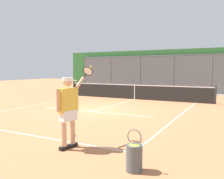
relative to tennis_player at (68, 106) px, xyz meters
name	(u,v)px	position (x,y,z in m)	size (l,w,h in m)	color
ground_plane	(97,110)	(2.27, -5.16, -1.06)	(60.00, 60.00, 0.00)	#C67A4C
court_line_markings	(89,112)	(2.27, -4.45, -1.05)	(7.73, 9.58, 0.01)	white
fence_backdrop	(158,72)	(2.27, -15.34, 0.72)	(17.22, 1.37, 3.58)	#565B60
tennis_net	(135,92)	(2.27, -9.97, -0.56)	(9.93, 0.09, 1.07)	#2D2D2D
tennis_player	(68,106)	(0.00, 0.00, 0.00)	(0.31, 1.47, 2.07)	black
tennis_ball_near_baseline	(75,135)	(0.54, -0.99, -1.02)	(0.07, 0.07, 0.07)	#CCDB33
ball_basket	(134,156)	(-1.97, 0.52, -0.76)	(0.32, 0.32, 0.83)	#4C5156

